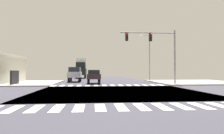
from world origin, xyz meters
The scene contains 10 objects.
ground centered at (0.00, 0.00, -0.03)m, with size 90.00×90.00×0.05m.
sidewalk_corner_ne centered at (13.00, 12.00, 0.07)m, with size 12.00×12.00×0.14m.
sidewalk_corner_nw centered at (-13.00, 12.00, 0.07)m, with size 12.00×12.00×0.14m.
crosswalk_near centered at (-0.25, -7.30, 0.00)m, with size 13.50×2.00×0.01m.
crosswalk_far centered at (-0.25, 7.30, 0.00)m, with size 13.50×2.00×0.01m.
traffic_signal_mast centered at (5.52, 7.50, 5.14)m, with size 7.11×0.55×6.93m.
street_lamp centered at (7.35, 16.80, 4.78)m, with size 1.78×0.32×7.98m.
box_truck_farside_1 centered at (-5.00, 32.50, 2.56)m, with size 2.40×7.20×4.85m.
suv_crossing_1 centered at (-5.00, 15.40, 1.39)m, with size 1.96×4.60×2.34m.
sedan_trailing_2 centered at (-2.00, 10.75, 1.12)m, with size 1.80×4.30×1.88m.
Camera 1 is at (-2.08, -16.83, 1.74)m, focal length 32.00 mm.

